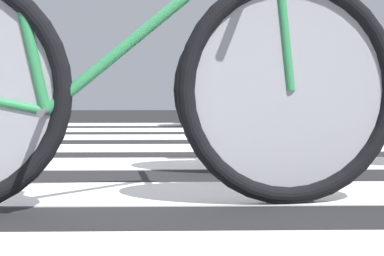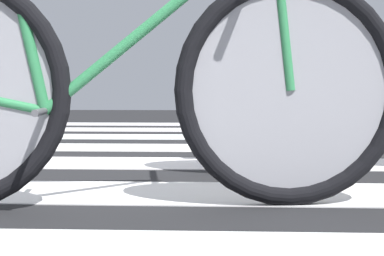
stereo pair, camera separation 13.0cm
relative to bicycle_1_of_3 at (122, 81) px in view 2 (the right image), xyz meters
name	(u,v)px [view 2 (the right image)]	position (x,y,z in m)	size (l,w,h in m)	color
ground	(198,170)	(0.19, 0.92, -0.40)	(18.00, 14.00, 0.02)	black
crosswalk_markings	(191,164)	(0.16, 1.04, -0.38)	(5.45, 6.52, 0.00)	silver
bicycle_1_of_3	(122,81)	(0.00, 0.00, 0.00)	(1.73, 0.52, 0.93)	black
bicycle_2_of_3	(382,84)	(1.00, 0.82, 0.00)	(1.73, 0.52, 0.93)	black
bicycle_3_of_3	(294,86)	(1.00, 3.82, 0.00)	(1.72, 0.55, 0.93)	black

